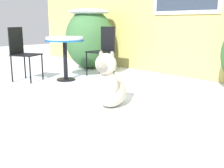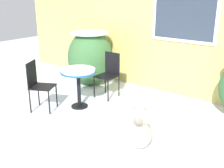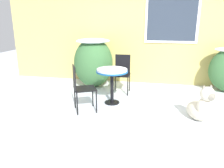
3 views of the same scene
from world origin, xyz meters
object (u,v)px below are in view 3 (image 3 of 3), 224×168
at_px(patio_chair_near_table, 122,72).
at_px(patio_chair_far_side, 81,86).
at_px(patio_table, 112,75).
at_px(dog, 201,107).

height_order(patio_chair_near_table, patio_chair_far_side, same).
distance_m(patio_table, dog, 1.77).
distance_m(patio_chair_near_table, dog, 2.05).
bearing_deg(patio_chair_near_table, dog, -39.69).
relative_size(patio_chair_near_table, dog, 1.30).
bearing_deg(patio_table, patio_chair_far_side, -132.93).
relative_size(patio_chair_near_table, patio_chair_far_side, 1.00).
distance_m(patio_chair_far_side, dog, 2.15).
bearing_deg(patio_table, dog, -17.09).
bearing_deg(patio_table, patio_chair_near_table, 84.33).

